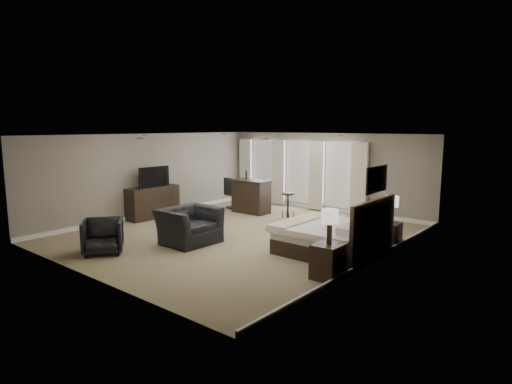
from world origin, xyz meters
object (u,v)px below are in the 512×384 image
Objects in this scene: nightstand_near at (329,261)px; lamp_near at (330,227)px; dresser at (153,202)px; bar_counter at (251,196)px; bar_stool_right at (288,205)px; tv at (152,184)px; desk_chair at (234,193)px; armchair_far at (103,234)px; nightstand_far at (390,234)px; bed at (327,224)px; bar_stool_left at (253,197)px; lamp_far at (392,209)px; armchair_near at (189,220)px.

lamp_near reaches higher than nightstand_near.
bar_counter is (1.83, 2.55, 0.06)m from dresser.
bar_stool_right is (-3.69, 3.87, 0.07)m from nightstand_near.
lamp_near is at bearing -36.37° from bar_counter.
lamp_near reaches higher than tv.
lamp_near is 7.30m from desk_chair.
dresser reaches higher than armchair_far.
lamp_near is (0.00, -2.90, 0.71)m from nightstand_far.
nightstand_far is (0.89, 1.45, -0.38)m from bed.
bar_stool_left is (-5.53, 1.49, 0.12)m from nightstand_far.
bed is 5.04m from armchair_far.
armchair_far is (-4.70, -1.84, 0.10)m from nightstand_near.
nightstand_near is 1.20× the size of nightstand_far.
lamp_far reaches higher than nightstand_far.
nightstand_near is 1.01× the size of lamp_near.
desk_chair reaches higher than nightstand_near.
dresser is (-6.03, -0.26, -0.17)m from bed.
bar_stool_left is (-1.66, 4.42, -0.18)m from armchair_near.
desk_chair is (-6.09, 4.00, 0.21)m from nightstand_near.
bar_stool_left is at bearing 66.52° from dresser.
armchair_far is 0.80× the size of desk_chair.
armchair_near is 1.55× the size of armchair_far.
desk_chair is at bearing 169.76° from lamp_far.
bar_stool_right is at bearing -50.40° from tv.
lamp_near is at bearing -9.79° from dresser.
tv is at bearing -166.15° from nightstand_far.
bar_counter reaches higher than bar_stool_right.
bed is 4.79m from bar_counter.
lamp_far reaches higher than desk_chair.
nightstand_far is at bearing -14.66° from bar_stool_right.
bar_stool_right is (-3.69, 0.97, -0.48)m from lamp_far.
bed is 1.73m from nightstand_near.
bar_stool_left is at bearing 164.93° from nightstand_far.
bed reaches higher than armchair_near.
nightstand_near is at bearing -9.79° from dresser.
armchair_near is 1.67× the size of bar_stool_left.
bed is 3.71m from bar_stool_right.
bed is at bearing -32.35° from bar_stool_left.
bed is 6.04m from dresser.
bed is 5.50m from bar_stool_left.
bar_stool_right is 2.41m from desk_chair.
tv reaches higher than armchair_far.
bar_counter is at bearing -55.34° from bar_stool_left.
lamp_near reaches higher than armchair_near.
nightstand_near is 0.77× the size of armchair_far.
lamp_near is at bearing -38.43° from bar_stool_left.
bar_counter is (-0.39, 5.58, 0.12)m from armchair_far.
bar_counter is 1.03m from desk_chair.
armchair_near is at bearing -111.86° from tv.
tv is at bearing 170.21° from lamp_near.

